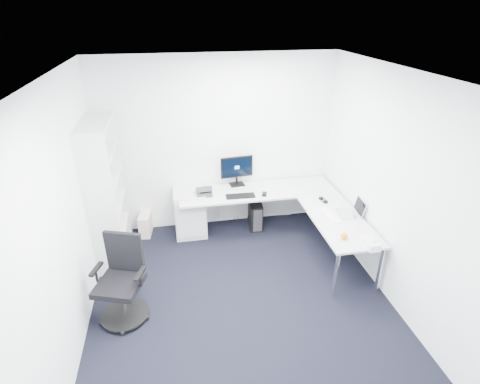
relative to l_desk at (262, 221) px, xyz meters
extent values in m
plane|color=black|center=(-0.55, -1.40, -0.35)|extent=(4.20, 4.20, 0.00)
plane|color=white|center=(-0.55, -1.40, 2.35)|extent=(4.20, 4.20, 0.00)
cube|color=white|center=(-0.55, 0.70, 1.00)|extent=(3.60, 0.02, 2.70)
cube|color=white|center=(-2.35, -1.40, 1.00)|extent=(0.02, 4.20, 2.70)
cube|color=white|center=(1.25, -1.40, 1.00)|extent=(0.02, 4.20, 2.70)
cube|color=#B9BCBC|center=(-1.05, 0.48, 0.01)|extent=(0.48, 0.59, 0.73)
cube|color=black|center=(0.00, 0.45, -0.14)|extent=(0.23, 0.46, 0.43)
cube|color=beige|center=(-1.76, 0.54, -0.18)|extent=(0.20, 0.38, 0.35)
cube|color=white|center=(0.53, 0.72, -0.34)|extent=(0.31, 0.08, 0.04)
cube|color=black|center=(-0.30, 0.17, 0.36)|extent=(0.44, 0.17, 0.02)
cube|color=black|center=(0.07, 0.15, 0.37)|extent=(0.10, 0.13, 0.04)
cube|color=white|center=(0.80, -0.61, 0.36)|extent=(0.18, 0.45, 0.01)
sphere|color=orange|center=(0.74, -1.18, 0.40)|extent=(0.08, 0.08, 0.08)
cube|color=white|center=(0.98, -1.38, 0.40)|extent=(0.14, 0.26, 0.09)
camera|label=1|loc=(-1.22, -4.72, 2.93)|focal=28.00mm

